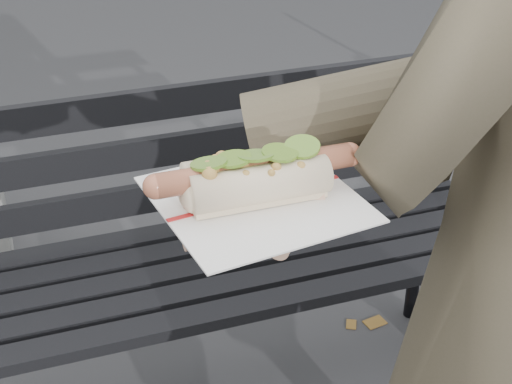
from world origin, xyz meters
TOP-DOWN VIEW (x-y plane):
  - park_bench at (0.08, 0.89)m, footprint 1.50×0.44m
  - held_hotdog at (0.09, -0.02)m, footprint 0.64×0.30m

SIDE VIEW (x-z plane):
  - park_bench at x=0.08m, z-range 0.08..0.96m
  - held_hotdog at x=0.09m, z-range 1.15..1.35m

